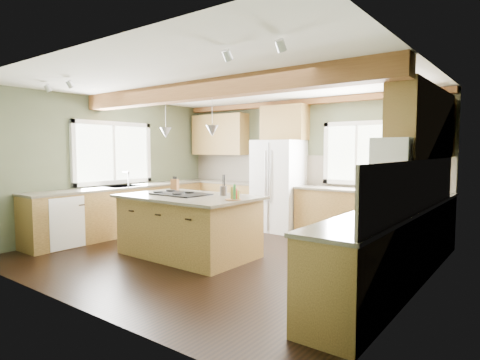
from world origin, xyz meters
The scene contains 37 objects.
floor centered at (0.00, 0.00, 0.00)m, with size 5.60×5.60×0.00m, color black.
ceiling centered at (0.00, 0.00, 2.60)m, with size 5.60×5.60×0.00m, color silver.
wall_back centered at (0.00, 2.50, 1.30)m, with size 5.60×5.60×0.00m, color #484F38.
wall_left centered at (-2.80, 0.00, 1.30)m, with size 5.00×5.00×0.00m, color #484F38.
wall_right centered at (2.80, 0.00, 1.30)m, with size 5.00×5.00×0.00m, color #484F38.
ceiling_beam centered at (0.00, -0.32, 2.47)m, with size 5.55×0.26×0.26m, color brown.
soffit_trim centered at (0.00, 2.40, 2.54)m, with size 5.55×0.20×0.10m, color brown.
backsplash_back centered at (0.00, 2.48, 1.21)m, with size 5.58×0.03×0.58m, color brown.
backsplash_right centered at (2.78, 0.05, 1.21)m, with size 0.03×3.70×0.58m, color brown.
base_cab_back_left centered at (-1.79, 2.20, 0.44)m, with size 2.02×0.60×0.88m, color brown.
counter_back_left centered at (-1.79, 2.20, 0.90)m, with size 2.06×0.64×0.04m, color #474034.
base_cab_back_right centered at (1.49, 2.20, 0.44)m, with size 2.62×0.60×0.88m, color brown.
counter_back_right centered at (1.49, 2.20, 0.90)m, with size 2.66×0.64×0.04m, color #474034.
base_cab_left centered at (-2.50, 0.05, 0.44)m, with size 0.60×3.70×0.88m, color brown.
counter_left centered at (-2.50, 0.05, 0.90)m, with size 0.64×3.74×0.04m, color #474034.
base_cab_right centered at (2.50, 0.05, 0.44)m, with size 0.60×3.70×0.88m, color brown.
counter_right centered at (2.50, 0.05, 0.90)m, with size 0.64×3.74×0.04m, color #474034.
upper_cab_back_left centered at (-1.99, 2.33, 1.95)m, with size 1.40×0.35×0.90m, color brown.
upper_cab_over_fridge centered at (-0.30, 2.33, 2.15)m, with size 0.96×0.35×0.70m, color brown.
upper_cab_right centered at (2.62, 0.90, 1.95)m, with size 0.35×2.20×0.90m, color brown.
upper_cab_back_corner centered at (2.30, 2.33, 1.95)m, with size 0.90×0.35×0.90m, color brown.
window_left centered at (-2.78, 0.05, 1.55)m, with size 0.04×1.60×1.05m, color white.
window_back centered at (1.15, 2.48, 1.55)m, with size 1.10×0.04×1.00m, color white.
sink centered at (-2.50, 0.05, 0.91)m, with size 0.50×0.65×0.03m, color #262628.
faucet centered at (-2.32, 0.05, 1.05)m, with size 0.02×0.02×0.28m, color #B2B2B7.
dishwasher centered at (-2.49, -1.25, 0.43)m, with size 0.60×0.60×0.84m, color white.
oven centered at (2.49, -1.25, 0.43)m, with size 0.60×0.72×0.84m, color white.
microwave centered at (2.58, -0.05, 1.55)m, with size 0.40×0.70×0.38m, color white.
pendant_left centered at (-0.89, -0.31, 1.88)m, with size 0.18×0.18×0.16m, color #B2B2B7.
pendant_right centered at (0.09, -0.32, 1.88)m, with size 0.18×0.18×0.16m, color #B2B2B7.
refrigerator centered at (-0.30, 2.12, 0.90)m, with size 0.90×0.74×1.80m, color silver.
island centered at (-0.40, -0.32, 0.44)m, with size 1.95×1.19×0.88m, color olive.
island_top centered at (-0.40, -0.32, 0.90)m, with size 2.08×1.32×0.04m, color #474034.
cooktop centered at (-0.56, -0.32, 0.93)m, with size 0.85×0.56×0.02m, color black.
knife_block centered at (-1.11, 0.08, 1.02)m, with size 0.12×0.09×0.19m, color brown.
utensil_crock centered at (0.04, -0.01, 0.99)m, with size 0.11×0.11×0.15m, color #38322D.
bottle_tray centered at (0.49, -0.35, 1.02)m, with size 0.23×0.23×0.21m, color brown, non-canonical shape.
Camera 1 is at (3.87, -4.67, 1.61)m, focal length 30.00 mm.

